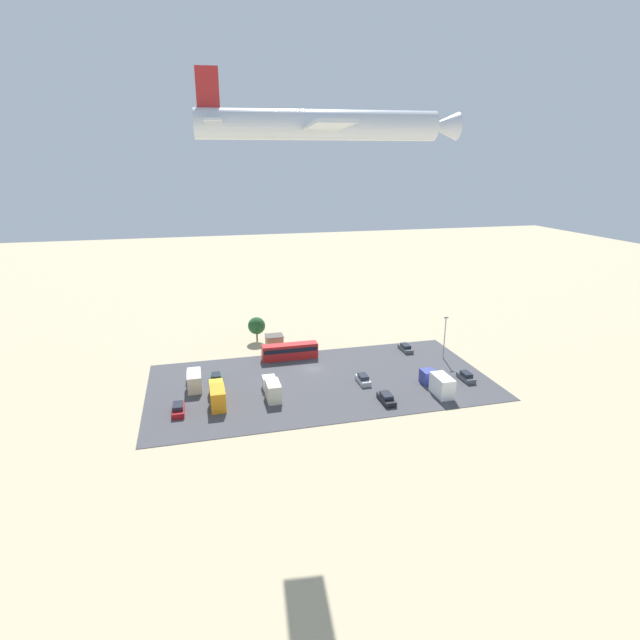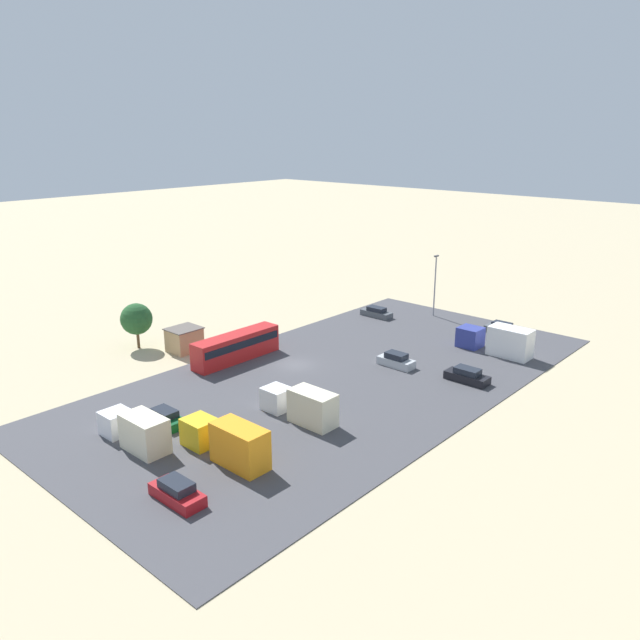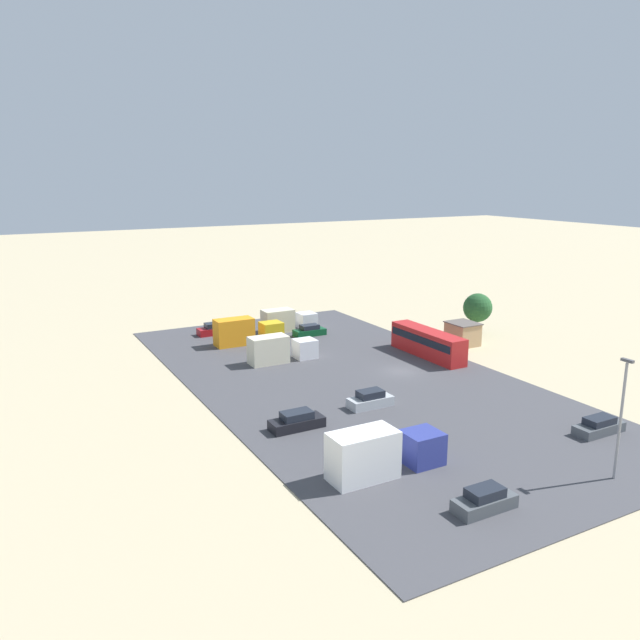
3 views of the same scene
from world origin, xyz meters
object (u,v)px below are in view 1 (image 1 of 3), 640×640
Objects in this scene: parked_car_3 at (216,378)px; parked_car_4 at (386,398)px; parked_truck_1 at (438,383)px; airplane at (329,125)px; parked_truck_2 at (194,380)px; parked_truck_3 at (217,395)px; parked_car_5 at (178,409)px; bus at (290,351)px; parked_car_0 at (466,377)px; shed_building at (274,342)px; parked_car_2 at (405,348)px; parked_car_1 at (363,379)px; parked_truck_0 at (272,389)px.

parked_car_3 is 31.83m from parked_car_4.
parked_truck_1 is 49.81m from airplane.
parked_truck_2 is 0.87× the size of parked_truck_3.
parked_car_5 is 50.02m from airplane.
airplane is (24.04, 13.39, 41.52)m from parked_truck_1.
bus is 54.50m from airplane.
parked_car_0 is at bearing -10.69° from parked_truck_2.
shed_building is 0.43× the size of parked_truck_3.
bus reaches higher than parked_car_0.
parked_car_2 is at bearing -159.91° from parked_car_5.
parked_truck_3 is (38.31, -4.84, -0.05)m from parked_truck_1.
bus is 17.43m from parked_car_3.
parked_car_0 reaches higher than parked_car_3.
parked_car_4 is 34.65m from parked_truck_2.
parked_truck_0 is (17.24, 1.44, 0.80)m from parked_car_1.
parked_car_1 reaches higher than parked_car_0.
parked_truck_1 reaches higher than parked_car_3.
shed_building is 24.33m from parked_truck_0.
parked_truck_0 is 29.43m from parked_truck_1.
parked_truck_1 is at bearing -20.34° from parked_car_3.
airplane is at bearing -128.39° from parked_car_2.
parked_car_5 is 0.57× the size of parked_truck_0.
shed_building is 25.97m from parked_car_1.
bus is 17.85m from parked_truck_0.
parked_truck_2 is at bearing 151.29° from parked_truck_0.
bus is 2.69× the size of parked_car_1.
parked_car_5 is at bearing 52.56° from shed_building.
parked_car_1 is 13.55m from parked_truck_1.
parked_car_3 is at bearing -29.57° from parked_car_4.
parked_truck_1 is (-11.70, 6.77, 0.96)m from parked_car_1.
parked_truck_0 is 9.38m from parked_truck_3.
parked_truck_0 reaches higher than parked_car_2.
airplane reaches higher than parked_car_0.
parked_car_2 is 25.57m from parked_car_4.
bus reaches higher than parked_car_1.
parked_truck_0 is 1.05× the size of parked_truck_2.
bus reaches higher than parked_truck_2.
parked_truck_2 is at bearing -63.97° from bus.
parked_car_5 is at bearing -7.63° from parked_car_4.
parked_truck_0 is at bearing -171.63° from parked_car_5.
parked_truck_1 is (-28.95, 5.33, 0.16)m from parked_truck_0.
parked_truck_2 reaches higher than parked_car_4.
parked_car_4 is at bearing -29.57° from parked_car_3.
parked_truck_0 is at bearing 169.56° from parked_truck_1.
parked_car_2 is 50.53m from parked_car_5.
parked_car_4 is 46.17m from airplane.
parked_car_5 is 0.51× the size of parked_truck_1.
parked_car_2 is at bearing 82.43° from parked_truck_1.
parked_car_0 is at bearing -13.53° from parked_car_3.
parked_truck_1 reaches higher than parked_car_0.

